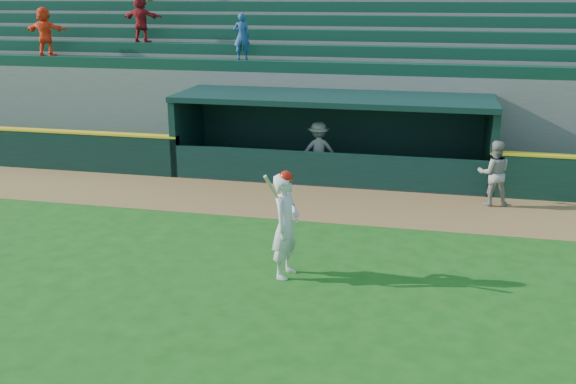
% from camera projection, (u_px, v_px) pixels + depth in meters
% --- Properties ---
extents(ground, '(120.00, 120.00, 0.00)m').
position_uv_depth(ground, '(270.00, 279.00, 12.53)').
color(ground, '#174D13').
rests_on(ground, ground).
extents(warning_track, '(40.00, 3.00, 0.01)m').
position_uv_depth(warning_track, '(315.00, 203.00, 17.10)').
color(warning_track, brown).
rests_on(warning_track, ground).
extents(dugout_player_front, '(0.91, 0.74, 1.73)m').
position_uv_depth(dugout_player_front, '(494.00, 173.00, 16.70)').
color(dugout_player_front, gray).
rests_on(dugout_player_front, ground).
extents(dugout_player_inside, '(1.25, 0.94, 1.71)m').
position_uv_depth(dugout_player_inside, '(318.00, 150.00, 19.19)').
color(dugout_player_inside, gray).
rests_on(dugout_player_inside, ground).
extents(dugout, '(9.40, 2.80, 2.46)m').
position_uv_depth(dugout, '(333.00, 130.00, 19.60)').
color(dugout, slate).
rests_on(dugout, ground).
extents(stands, '(34.50, 6.25, 7.45)m').
position_uv_depth(stands, '(352.00, 78.00, 23.55)').
color(stands, slate).
rests_on(stands, ground).
extents(batter_at_plate, '(0.65, 0.87, 2.16)m').
position_uv_depth(batter_at_plate, '(286.00, 225.00, 12.39)').
color(batter_at_plate, silver).
rests_on(batter_at_plate, ground).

